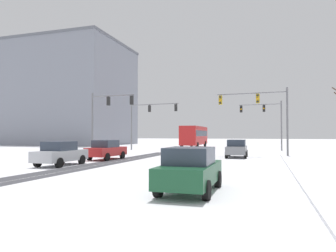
% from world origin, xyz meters
% --- Properties ---
extents(wheel_track_left_lane, '(1.18, 29.58, 0.01)m').
position_xyz_m(wheel_track_left_lane, '(-3.74, 13.45, 0.00)').
color(wheel_track_left_lane, '#424247').
rests_on(wheel_track_left_lane, ground).
extents(wheel_track_right_lane, '(0.83, 29.58, 0.01)m').
position_xyz_m(wheel_track_right_lane, '(-2.67, 13.45, 0.00)').
color(wheel_track_right_lane, '#424247').
rests_on(wheel_track_right_lane, ground).
extents(sidewalk_kerb_right, '(4.00, 29.58, 0.12)m').
position_xyz_m(sidewalk_kerb_right, '(11.13, 12.10, 0.06)').
color(sidewalk_kerb_right, white).
rests_on(sidewalk_kerb_right, ground).
extents(traffic_signal_near_right, '(6.68, 0.66, 6.50)m').
position_xyz_m(traffic_signal_near_right, '(7.41, 25.04, 4.67)').
color(traffic_signal_near_right, slate).
rests_on(traffic_signal_near_right, ground).
extents(traffic_signal_near_left, '(4.99, 0.51, 6.50)m').
position_xyz_m(traffic_signal_near_left, '(-8.04, 22.83, 4.60)').
color(traffic_signal_near_left, slate).
rests_on(traffic_signal_near_left, ground).
extents(traffic_signal_far_left, '(6.91, 0.73, 6.50)m').
position_xyz_m(traffic_signal_far_left, '(-7.32, 32.72, 4.68)').
color(traffic_signal_far_left, slate).
rests_on(traffic_signal_far_left, ground).
extents(traffic_signal_far_right, '(5.49, 0.59, 6.50)m').
position_xyz_m(traffic_signal_far_right, '(7.86, 37.00, 4.62)').
color(traffic_signal_far_right, slate).
rests_on(traffic_signal_far_right, ground).
extents(car_grey_lead, '(1.90, 4.14, 1.62)m').
position_xyz_m(car_grey_lead, '(5.27, 22.92, 0.82)').
color(car_grey_lead, slate).
rests_on(car_grey_lead, ground).
extents(car_red_second, '(1.96, 4.16, 1.62)m').
position_xyz_m(car_red_second, '(-4.90, 17.21, 0.82)').
color(car_red_second, red).
rests_on(car_red_second, ground).
extents(car_silver_third, '(1.89, 4.13, 1.62)m').
position_xyz_m(car_silver_third, '(-5.31, 11.73, 0.82)').
color(car_silver_third, '#B7BABF').
rests_on(car_silver_third, ground).
extents(car_dark_green_fourth, '(1.86, 4.11, 1.62)m').
position_xyz_m(car_dark_green_fourth, '(5.23, 5.10, 0.82)').
color(car_dark_green_fourth, '#194C2D').
rests_on(car_dark_green_fourth, ground).
extents(bus_oncoming, '(2.91, 11.07, 3.38)m').
position_xyz_m(bus_oncoming, '(-3.28, 43.20, 1.99)').
color(bus_oncoming, '#B21E1E').
rests_on(bus_oncoming, ground).
extents(office_building_far_left_block, '(24.38, 19.42, 20.99)m').
position_xyz_m(office_building_far_left_block, '(-32.49, 50.37, 10.50)').
color(office_building_far_left_block, gray).
rests_on(office_building_far_left_block, ground).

